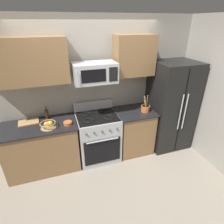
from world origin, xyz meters
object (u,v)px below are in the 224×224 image
at_px(range_oven, 98,136).
at_px(fruit_basket, 48,125).
at_px(cutting_board, 29,122).
at_px(refrigerator, 170,106).
at_px(bottle_soy, 47,113).
at_px(microwave, 95,73).
at_px(prep_bowl, 68,123).
at_px(utensil_crock, 145,108).

relative_size(range_oven, fruit_basket, 4.27).
relative_size(range_oven, cutting_board, 3.30).
height_order(refrigerator, bottle_soy, refrigerator).
bearing_deg(cutting_board, range_oven, -7.81).
xyz_separation_m(refrigerator, bottle_soy, (-2.41, 0.22, 0.11)).
height_order(microwave, prep_bowl, microwave).
bearing_deg(prep_bowl, fruit_basket, 179.34).
distance_m(range_oven, prep_bowl, 0.72).
relative_size(refrigerator, microwave, 2.55).
relative_size(range_oven, prep_bowl, 7.55).
height_order(cutting_board, prep_bowl, prep_bowl).
bearing_deg(utensil_crock, cutting_board, 173.44).
distance_m(refrigerator, utensil_crock, 0.62).
distance_m(cutting_board, prep_bowl, 0.70).
distance_m(cutting_board, bottle_soy, 0.33).
xyz_separation_m(utensil_crock, fruit_basket, (-1.79, -0.03, -0.02)).
bearing_deg(utensil_crock, refrigerator, 5.99).
relative_size(fruit_basket, bottle_soy, 1.09).
height_order(fruit_basket, cutting_board, fruit_basket).
bearing_deg(microwave, fruit_basket, -170.34).
distance_m(bottle_soy, prep_bowl, 0.46).
bearing_deg(fruit_basket, microwave, 9.66).
height_order(microwave, fruit_basket, microwave).
bearing_deg(utensil_crock, microwave, 173.29).
xyz_separation_m(cutting_board, prep_bowl, (0.64, -0.28, 0.02)).
xyz_separation_m(range_oven, bottle_soy, (-0.86, 0.20, 0.54)).
bearing_deg(cutting_board, refrigerator, -3.75).
bearing_deg(microwave, cutting_board, 173.56).
bearing_deg(utensil_crock, bottle_soy, 171.03).
relative_size(utensil_crock, prep_bowl, 2.35).
bearing_deg(cutting_board, microwave, -6.44).
xyz_separation_m(range_oven, cutting_board, (-1.18, 0.16, 0.45)).
bearing_deg(prep_bowl, microwave, 15.40).
relative_size(utensil_crock, cutting_board, 1.03).
relative_size(refrigerator, bottle_soy, 7.73).
distance_m(range_oven, fruit_basket, 0.99).
bearing_deg(cutting_board, prep_bowl, -23.83).
bearing_deg(range_oven, utensil_crock, -4.98).
height_order(fruit_basket, bottle_soy, bottle_soy).
relative_size(fruit_basket, prep_bowl, 1.77).
relative_size(refrigerator, fruit_basket, 7.10).
relative_size(microwave, utensil_crock, 2.09).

